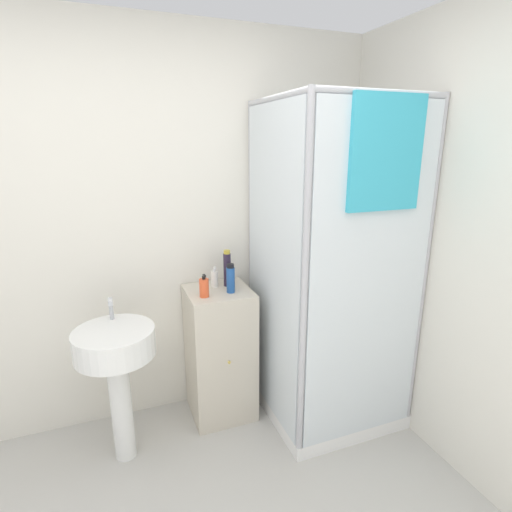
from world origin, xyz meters
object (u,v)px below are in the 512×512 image
at_px(sink, 116,359).
at_px(lotion_bottle_white, 215,279).
at_px(soap_dispenser, 204,288).
at_px(shampoo_bottle_tall_black, 227,269).
at_px(shampoo_bottle_blue, 231,279).

distance_m(sink, lotion_bottle_white, 0.76).
bearing_deg(soap_dispenser, sink, -167.77).
height_order(soap_dispenser, shampoo_bottle_tall_black, shampoo_bottle_tall_black).
bearing_deg(lotion_bottle_white, shampoo_bottle_tall_black, -9.90).
bearing_deg(soap_dispenser, shampoo_bottle_tall_black, 35.81).
xyz_separation_m(sink, lotion_bottle_white, (0.65, 0.27, 0.31)).
relative_size(soap_dispenser, shampoo_bottle_tall_black, 0.60).
xyz_separation_m(shampoo_bottle_blue, lotion_bottle_white, (-0.07, 0.14, -0.04)).
distance_m(soap_dispenser, lotion_bottle_white, 0.19).
relative_size(sink, shampoo_bottle_blue, 5.13).
bearing_deg(shampoo_bottle_tall_black, sink, -160.82).
xyz_separation_m(shampoo_bottle_tall_black, lotion_bottle_white, (-0.08, 0.01, -0.06)).
xyz_separation_m(soap_dispenser, lotion_bottle_white, (0.11, 0.15, -0.00)).
bearing_deg(sink, soap_dispenser, 12.23).
relative_size(soap_dispenser, lotion_bottle_white, 1.07).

